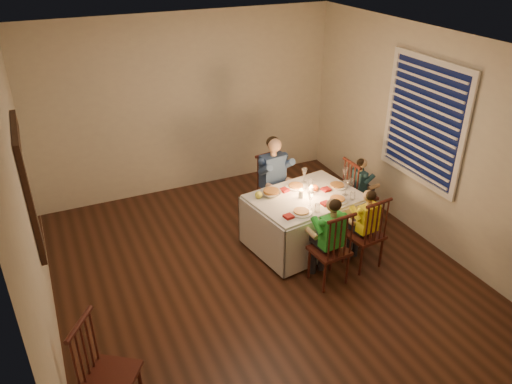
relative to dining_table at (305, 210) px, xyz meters
name	(u,v)px	position (x,y,z in m)	size (l,w,h in m)	color
ground	(261,273)	(-0.75, -0.34, -0.49)	(5.00, 5.00, 0.00)	black
wall_left	(31,221)	(-3.00, -0.34, 0.81)	(0.02, 5.00, 2.60)	beige
wall_right	(429,140)	(1.50, -0.34, 0.81)	(0.02, 5.00, 2.60)	beige
wall_back	(188,105)	(-0.75, 2.16, 0.81)	(4.50, 0.02, 2.60)	beige
ceiling	(262,47)	(-0.75, -0.34, 2.11)	(5.00, 5.00, 0.00)	white
dining_table	(305,210)	(0.00, 0.00, 0.00)	(1.46, 1.15, 0.66)	silver
chair_adult	(273,219)	(-0.08, 0.70, -0.49)	(0.39, 0.37, 0.94)	black
chair_near_left	(327,280)	(-0.12, -0.77, -0.49)	(0.39, 0.37, 0.94)	black
chair_near_right	(361,264)	(0.41, -0.68, -0.49)	(0.39, 0.37, 0.94)	black
chair_end	(356,222)	(0.92, 0.15, -0.49)	(0.39, 0.37, 0.94)	black
adult	(273,219)	(-0.08, 0.70, -0.49)	(0.43, 0.40, 1.21)	navy
child_green	(327,280)	(-0.12, -0.77, -0.49)	(0.36, 0.33, 1.08)	green
child_yellow	(361,264)	(0.41, -0.68, -0.49)	(0.32, 0.29, 1.01)	yellow
child_teal	(356,222)	(0.92, 0.15, -0.49)	(0.29, 0.26, 0.96)	#1C3B46
setting_adult	(296,187)	(0.00, 0.25, 0.21)	(0.26, 0.26, 0.02)	silver
setting_green	(301,212)	(-0.25, -0.33, 0.21)	(0.26, 0.26, 0.02)	silver
setting_yellow	(337,200)	(0.29, -0.26, 0.21)	(0.26, 0.26, 0.02)	silver
setting_teal	(337,186)	(0.48, 0.05, 0.21)	(0.26, 0.26, 0.02)	silver
candle_left	(301,194)	(-0.07, -0.01, 0.25)	(0.06, 0.06, 0.10)	white
candle_right	(311,191)	(0.08, 0.01, 0.25)	(0.06, 0.06, 0.10)	white
squash	(259,195)	(-0.54, 0.20, 0.24)	(0.09, 0.09, 0.09)	yellow
orange_fruit	(315,188)	(0.18, 0.07, 0.24)	(0.08, 0.08, 0.08)	#DC5112
serving_bowl	(271,193)	(-0.37, 0.20, 0.23)	(0.24, 0.24, 0.06)	silver
wall_mirror	(28,186)	(-2.97, -0.04, 1.01)	(0.06, 0.95, 1.15)	black
window_blinds	(423,122)	(1.45, -0.24, 1.01)	(0.07, 1.34, 1.54)	black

